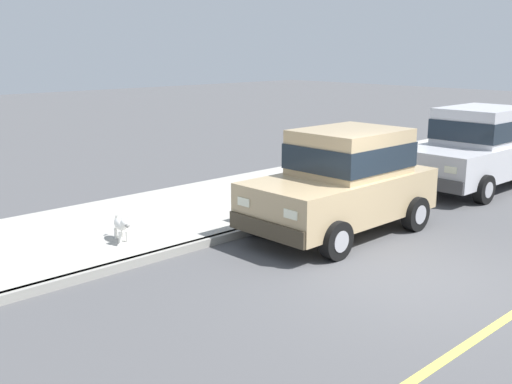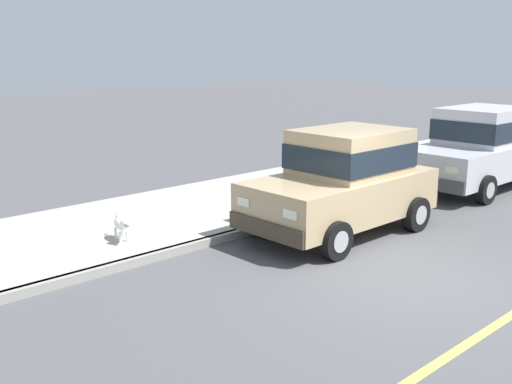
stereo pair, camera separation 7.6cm
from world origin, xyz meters
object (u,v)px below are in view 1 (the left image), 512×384
(car_tan_hatchback, at_px, (344,180))
(car_silver_sedan, at_px, (479,147))
(dog_white, at_px, (122,224))
(fire_hydrant, at_px, (279,194))

(car_tan_hatchback, relative_size, car_silver_sedan, 0.82)
(dog_white, bearing_deg, car_tan_hatchback, 60.73)
(car_silver_sedan, bearing_deg, car_tan_hatchback, -88.92)
(car_silver_sedan, height_order, fire_hydrant, car_silver_sedan)
(car_tan_hatchback, height_order, fire_hydrant, car_tan_hatchback)
(car_tan_hatchback, bearing_deg, fire_hydrant, -175.72)
(car_silver_sedan, height_order, dog_white, car_silver_sedan)
(dog_white, distance_m, fire_hydrant, 3.35)
(car_tan_hatchback, bearing_deg, dog_white, -119.27)
(dog_white, height_order, fire_hydrant, fire_hydrant)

